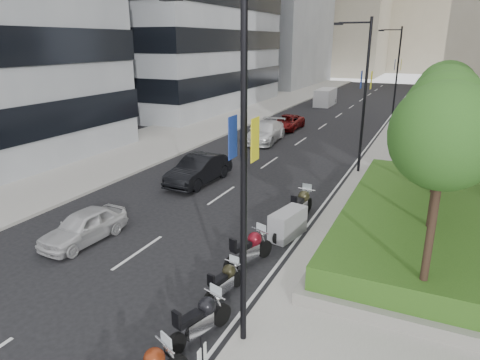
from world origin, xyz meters
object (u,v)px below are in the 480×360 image
Objects in this scene: motorcycle_3 at (225,281)px; motorcycle_5 at (288,224)px; car_c at (265,132)px; lamp_post_1 at (363,89)px; motorcycle_6 at (301,204)px; lamp_post_2 at (396,71)px; car_a at (84,226)px; car_d at (287,122)px; motorcycle_4 at (250,249)px; motorcycle_2 at (201,319)px; car_b at (199,169)px; lamp_post_0 at (238,160)px; delivery_van at (325,98)px.

motorcycle_3 is 0.99× the size of motorcycle_5.
motorcycle_5 is at bearing -69.99° from car_c.
lamp_post_1 reaches higher than motorcycle_6.
lamp_post_2 reaches higher than car_a.
car_c is 1.18× the size of car_d.
motorcycle_2 is at bearing -154.27° from motorcycle_4.
car_c reaches higher than motorcycle_6.
lamp_post_2 is 33.44m from car_a.
motorcycle_4 is 25.17m from car_d.
motorcycle_6 is 7.18m from car_b.
lamp_post_0 reaches higher than motorcycle_6.
car_d is at bearing 106.32° from lamp_post_0.
lamp_post_1 is 2.36× the size of car_a.
lamp_post_2 reaches higher than car_c.
lamp_post_1 is at bearing 90.00° from lamp_post_0.
lamp_post_0 reaches higher than car_d.
delivery_van reaches higher than motorcycle_4.
car_b is at bearing -143.79° from lamp_post_1.
lamp_post_2 reaches higher than delivery_van.
motorcycle_6 is at bearing -66.94° from car_c.
car_b reaches higher than car_a.
motorcycle_3 is at bearing -53.06° from car_b.
lamp_post_2 is (0.00, 35.00, 0.00)m from lamp_post_0.
lamp_post_2 is 1.62× the size of car_c.
motorcycle_5 is 38.67m from delivery_van.
car_c is (-6.94, 20.90, 0.27)m from motorcycle_3.
lamp_post_1 reaches higher than car_d.
car_d is 16.40m from delivery_van.
motorcycle_4 is 2.82m from motorcycle_5.
motorcycle_2 is (-0.95, -35.34, -4.44)m from lamp_post_2.
motorcycle_6 is at bearing 7.61° from motorcycle_3.
motorcycle_6 is at bearing -16.83° from car_b.
motorcycle_3 is at bearing -172.75° from motorcycle_5.
delivery_van reaches higher than motorcycle_2.
car_b is 0.87× the size of car_c.
car_b is 0.99× the size of delivery_van.
car_a is at bearing -104.29° from lamp_post_2.
lamp_post_2 is 1.84× the size of delivery_van.
motorcycle_6 is (-0.99, -26.09, -4.41)m from lamp_post_2.
lamp_post_2 is at bearing 90.00° from lamp_post_1.
car_c is at bearing 145.41° from lamp_post_1.
lamp_post_0 is at bearing -167.74° from motorcycle_6.
motorcycle_5 is at bearing -94.88° from lamp_post_1.
car_d is (-8.24, 28.15, -4.41)m from lamp_post_0.
lamp_post_1 is 15.94m from motorcycle_3.
motorcycle_6 is (0.39, 4.98, 0.01)m from motorcycle_4.
motorcycle_5 is at bearing 9.78° from motorcycle_4.
motorcycle_2 is 1.13× the size of motorcycle_3.
motorcycle_6 is (0.29, 7.14, 0.12)m from motorcycle_3.
motorcycle_2 is 0.47× the size of delivery_van.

